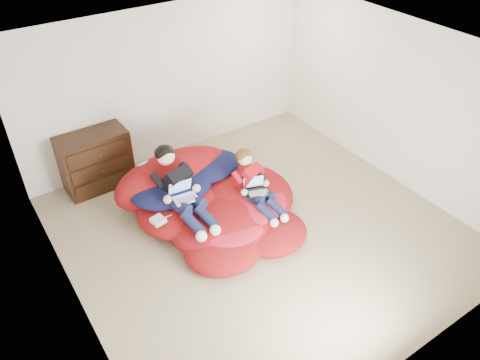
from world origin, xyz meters
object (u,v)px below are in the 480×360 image
at_px(beanbag_pile, 212,202).
at_px(older_boy, 179,185).
at_px(dresser, 96,161).
at_px(younger_boy, 254,182).
at_px(laptop_white, 183,193).
at_px(laptop_black, 256,188).

bearing_deg(beanbag_pile, older_boy, 169.15).
distance_m(dresser, younger_boy, 2.51).
bearing_deg(beanbag_pile, laptop_white, -175.84).
distance_m(beanbag_pile, younger_boy, 0.69).
bearing_deg(laptop_black, laptop_white, 158.72).
relative_size(beanbag_pile, laptop_white, 7.21).
height_order(older_boy, younger_boy, older_boy).
relative_size(dresser, beanbag_pile, 0.43).
relative_size(beanbag_pile, older_boy, 1.85).
xyz_separation_m(younger_boy, laptop_white, (-0.93, 0.31, 0.01)).
bearing_deg(laptop_black, older_boy, 152.71).
xyz_separation_m(dresser, laptop_white, (0.62, -1.66, 0.18)).
relative_size(laptop_white, laptop_black, 0.89).
height_order(older_boy, laptop_white, older_boy).
relative_size(dresser, younger_boy, 1.02).
relative_size(older_boy, laptop_black, 3.49).
height_order(younger_boy, laptop_white, younger_boy).
bearing_deg(younger_boy, older_boy, 155.52).
relative_size(younger_boy, laptop_white, 3.03).
distance_m(laptop_white, laptop_black, 1.00).
bearing_deg(laptop_white, beanbag_pile, 4.16).
distance_m(dresser, older_boy, 1.68).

